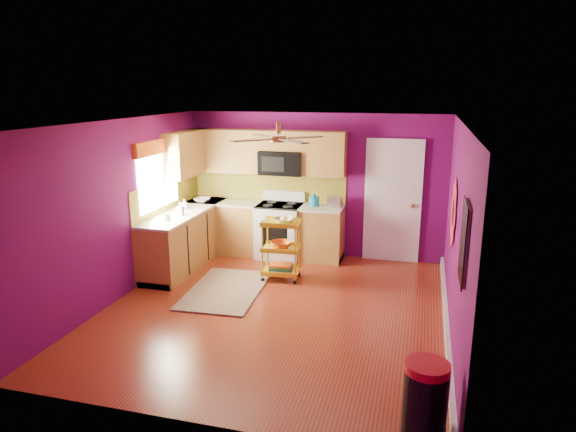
% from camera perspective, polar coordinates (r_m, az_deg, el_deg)
% --- Properties ---
extents(ground, '(5.00, 5.00, 0.00)m').
position_cam_1_polar(ground, '(7.06, -1.44, -10.33)').
color(ground, maroon).
rests_on(ground, ground).
extents(room_envelope, '(4.54, 5.04, 2.52)m').
position_cam_1_polar(room_envelope, '(6.54, -1.30, 2.76)').
color(room_envelope, '#600B55').
rests_on(room_envelope, ground).
extents(lower_cabinets, '(2.81, 2.31, 0.94)m').
position_cam_1_polar(lower_cabinets, '(8.93, -6.45, -2.10)').
color(lower_cabinets, olive).
rests_on(lower_cabinets, ground).
extents(electric_range, '(0.76, 0.66, 1.13)m').
position_cam_1_polar(electric_range, '(9.00, -0.91, -1.57)').
color(electric_range, white).
rests_on(electric_range, ground).
extents(upper_cabinetry, '(2.80, 2.30, 1.26)m').
position_cam_1_polar(upper_cabinetry, '(8.94, -5.24, 6.89)').
color(upper_cabinetry, olive).
rests_on(upper_cabinetry, ground).
extents(left_window, '(0.08, 1.35, 1.08)m').
position_cam_1_polar(left_window, '(8.35, -14.25, 5.56)').
color(left_window, white).
rests_on(left_window, ground).
extents(panel_door, '(0.95, 0.11, 2.15)m').
position_cam_1_polar(panel_door, '(8.84, 11.55, 1.48)').
color(panel_door, white).
rests_on(panel_door, ground).
extents(right_wall_art, '(0.04, 2.74, 1.04)m').
position_cam_1_polar(right_wall_art, '(6.01, 18.32, -0.85)').
color(right_wall_art, black).
rests_on(right_wall_art, ground).
extents(ceiling_fan, '(1.01, 1.01, 0.26)m').
position_cam_1_polar(ceiling_fan, '(6.64, -1.07, 8.68)').
color(ceiling_fan, '#BF8C3F').
rests_on(ceiling_fan, ground).
extents(shag_rug, '(1.12, 1.72, 0.02)m').
position_cam_1_polar(shag_rug, '(7.71, -6.93, -8.15)').
color(shag_rug, '#321C10').
rests_on(shag_rug, ground).
extents(rolling_cart, '(0.59, 0.45, 1.03)m').
position_cam_1_polar(rolling_cart, '(7.92, -0.74, -3.44)').
color(rolling_cart, yellow).
rests_on(rolling_cart, ground).
extents(trash_can, '(0.43, 0.45, 0.72)m').
position_cam_1_polar(trash_can, '(4.72, 14.98, -19.35)').
color(trash_can, black).
rests_on(trash_can, ground).
extents(teal_kettle, '(0.18, 0.18, 0.21)m').
position_cam_1_polar(teal_kettle, '(8.79, 2.91, 1.67)').
color(teal_kettle, '#147597').
rests_on(teal_kettle, lower_cabinets).
extents(toaster, '(0.22, 0.15, 0.18)m').
position_cam_1_polar(toaster, '(8.71, 5.20, 1.55)').
color(toaster, beige).
rests_on(toaster, lower_cabinets).
extents(soap_bottle_a, '(0.09, 0.10, 0.21)m').
position_cam_1_polar(soap_bottle_a, '(8.31, -11.89, 0.80)').
color(soap_bottle_a, '#EA3F72').
rests_on(soap_bottle_a, lower_cabinets).
extents(soap_bottle_b, '(0.13, 0.13, 0.16)m').
position_cam_1_polar(soap_bottle_b, '(8.75, -11.41, 1.32)').
color(soap_bottle_b, white).
rests_on(soap_bottle_b, lower_cabinets).
extents(counter_dish, '(0.28, 0.28, 0.07)m').
position_cam_1_polar(counter_dish, '(9.21, -9.51, 1.76)').
color(counter_dish, white).
rests_on(counter_dish, lower_cabinets).
extents(counter_cup, '(0.12, 0.12, 0.09)m').
position_cam_1_polar(counter_cup, '(8.05, -13.29, -0.15)').
color(counter_cup, white).
rests_on(counter_cup, lower_cabinets).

